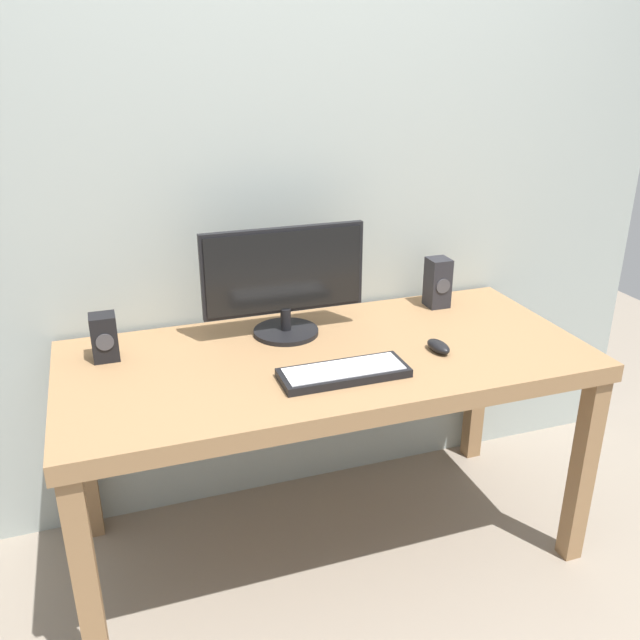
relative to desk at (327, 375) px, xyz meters
The scene contains 8 objects.
ground_plane 0.70m from the desk, ahead, with size 6.00×6.00×0.00m, color gray.
wall_back 0.91m from the desk, 90.00° to the left, with size 3.12×0.04×3.00m, color #9EA8A3.
desk is the anchor object (origin of this frame).
monitor 0.35m from the desk, 112.47° to the left, with size 0.56×0.23×0.38m.
keyboard_primary 0.20m from the desk, 93.10° to the right, with size 0.40×0.15×0.03m.
mouse 0.38m from the desk, 17.28° to the right, with size 0.05×0.10×0.04m, color black.
speaker_right 0.63m from the desk, 26.26° to the left, with size 0.08×0.09×0.19m.
speaker_left 0.73m from the desk, 164.70° to the left, with size 0.08×0.08×0.15m.
Camera 1 is at (-0.67, -1.87, 1.72)m, focal length 37.57 mm.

